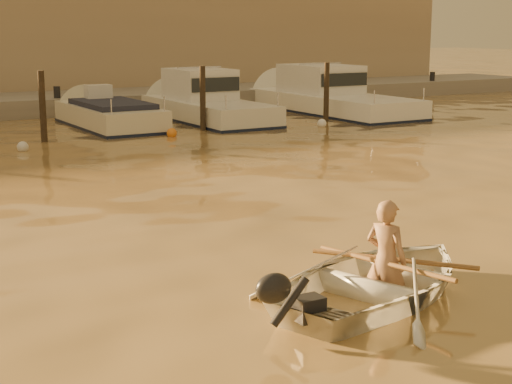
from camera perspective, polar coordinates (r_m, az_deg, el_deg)
ground_plane at (r=10.67m, az=6.06°, el=-5.60°), size 160.00×160.00×0.00m
dinghy at (r=9.60m, az=9.08°, el=-6.31°), size 3.92×3.35×0.69m
person at (r=9.62m, az=9.44°, el=-4.90°), size 0.52×0.63×1.49m
outboard_motor at (r=8.40m, az=3.74°, el=-8.48°), size 0.98×0.68×0.70m
oar_port at (r=9.75m, az=9.88°, el=-4.84°), size 1.16×1.82×0.13m
oar_starboard at (r=9.59m, az=9.28°, el=-5.11°), size 0.42×2.08×0.13m
moored_boat_3 at (r=25.84m, az=-10.57°, el=5.15°), size 2.08×5.99×0.95m
moored_boat_4 at (r=27.18m, az=-3.50°, el=6.51°), size 2.34×7.18×1.75m
moored_boat_5 at (r=29.89m, az=5.56°, el=6.98°), size 2.67×8.82×1.75m
piling_2 at (r=22.87m, az=-15.25°, el=5.77°), size 0.18×0.18×2.20m
piling_3 at (r=24.63m, az=-3.89°, el=6.58°), size 0.18×0.18×2.20m
piling_4 at (r=27.03m, az=5.14°, el=7.04°), size 0.18×0.18×2.20m
fender_c at (r=21.45m, az=-16.60°, el=3.15°), size 0.30×0.30×0.30m
fender_d at (r=23.40m, az=-6.14°, el=4.28°), size 0.30×0.30×0.30m
fender_e at (r=25.66m, az=4.81°, el=4.99°), size 0.30×0.30×0.30m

